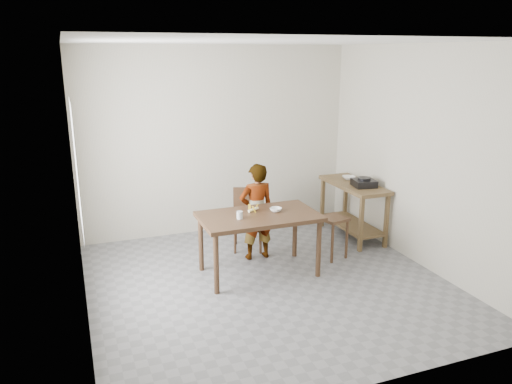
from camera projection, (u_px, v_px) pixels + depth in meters
name	position (u px, v px, depth m)	size (l,w,h in m)	color
floor	(268.00, 285.00, 5.81)	(4.00, 4.00, 0.04)	slate
ceiling	(270.00, 39.00, 5.07)	(4.00, 4.00, 0.04)	white
wall_back	(217.00, 141.00, 7.26)	(4.00, 0.04, 2.70)	beige
wall_front	(374.00, 230.00, 3.62)	(4.00, 0.04, 2.70)	beige
wall_left	(73.00, 188.00, 4.75)	(0.04, 4.00, 2.70)	beige
wall_right	(421.00, 157.00, 6.13)	(0.04, 4.00, 2.70)	beige
window_pane	(76.00, 168.00, 4.90)	(0.02, 1.10, 1.30)	white
dining_table	(259.00, 244.00, 5.97)	(1.40, 0.80, 0.75)	#3F2919
prep_counter	(353.00, 210.00, 7.18)	(0.50, 1.20, 0.80)	brown
child	(256.00, 212.00, 6.37)	(0.46, 0.30, 1.26)	white
dining_chair	(248.00, 220.00, 6.72)	(0.40, 0.40, 0.82)	#3F2919
stool	(332.00, 237.00, 6.47)	(0.31, 0.31, 0.55)	#3F2919
glass_tumbler	(240.00, 215.00, 5.71)	(0.07, 0.07, 0.09)	silver
small_bowl	(276.00, 210.00, 5.98)	(0.14, 0.14, 0.05)	silver
banana	(253.00, 209.00, 5.98)	(0.17, 0.12, 0.06)	gold
serving_bowl	(349.00, 178.00, 7.28)	(0.19, 0.19, 0.05)	silver
gas_burner	(364.00, 183.00, 6.89)	(0.29, 0.29, 0.10)	black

